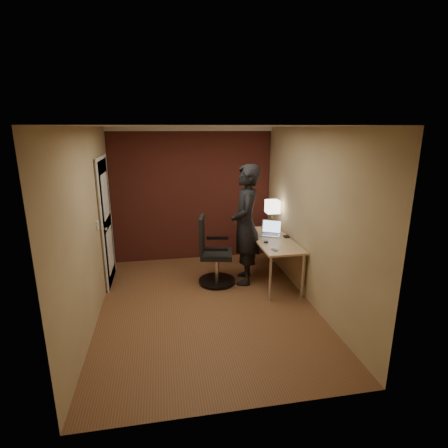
{
  "coord_description": "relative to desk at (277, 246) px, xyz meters",
  "views": [
    {
      "loc": [
        -0.57,
        -4.54,
        2.48
      ],
      "look_at": [
        0.35,
        0.55,
        1.05
      ],
      "focal_mm": 28.0,
      "sensor_mm": 36.0,
      "label": 1
    }
  ],
  "objects": [
    {
      "name": "mouse",
      "position": [
        -0.24,
        -0.15,
        0.14
      ],
      "size": [
        0.08,
        0.11,
        0.03
      ],
      "primitive_type": "cube",
      "rotation": [
        0.0,
        0.0,
        -0.19
      ],
      "color": "black",
      "rests_on": "desk"
    },
    {
      "name": "laptop",
      "position": [
        -0.04,
        0.25,
        0.19
      ],
      "size": [
        0.41,
        0.39,
        0.23
      ],
      "color": "silver",
      "rests_on": "desk"
    },
    {
      "name": "desk",
      "position": [
        0.0,
        0.0,
        0.0
      ],
      "size": [
        0.6,
        1.5,
        0.73
      ],
      "color": "tan",
      "rests_on": "ground"
    },
    {
      "name": "office_chair",
      "position": [
        -1.06,
        0.07,
        -0.11
      ],
      "size": [
        0.61,
        0.67,
        1.11
      ],
      "color": "black",
      "rests_on": "ground"
    },
    {
      "name": "person",
      "position": [
        -0.52,
        0.05,
        0.37
      ],
      "size": [
        0.6,
        0.79,
        1.94
      ],
      "primitive_type": "imported",
      "rotation": [
        0.0,
        0.0,
        -1.77
      ],
      "color": "black",
      "rests_on": "ground"
    },
    {
      "name": "phone",
      "position": [
        -0.22,
        -0.52,
        0.13
      ],
      "size": [
        0.09,
        0.13,
        0.01
      ],
      "primitive_type": "cube",
      "rotation": [
        0.0,
        0.0,
        0.24
      ],
      "color": "black",
      "rests_on": "desk"
    },
    {
      "name": "desk_lamp",
      "position": [
        0.06,
        0.5,
        0.55
      ],
      "size": [
        0.22,
        0.22,
        0.54
      ],
      "color": "silver",
      "rests_on": "desk"
    },
    {
      "name": "wallet",
      "position": [
        0.17,
        0.05,
        0.14
      ],
      "size": [
        0.1,
        0.12,
        0.02
      ],
      "primitive_type": "cube",
      "rotation": [
        0.0,
        0.0,
        -0.07
      ],
      "color": "black",
      "rests_on": "desk"
    },
    {
      "name": "room",
      "position": [
        -1.53,
        0.89,
        0.77
      ],
      "size": [
        4.0,
        4.0,
        4.0
      ],
      "color": "brown",
      "rests_on": "ground"
    }
  ]
}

